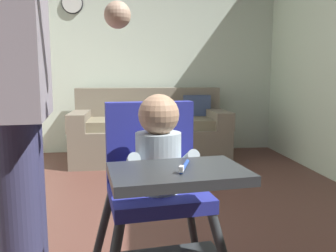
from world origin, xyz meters
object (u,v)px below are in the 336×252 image
object	(u,v)px
high_chair	(157,171)
couch	(150,132)
adult_standing	(18,94)
wall_clock	(72,3)

from	to	relation	value
high_chair	couch	bearing A→B (deg)	169.56
adult_standing	wall_clock	size ratio (longest dim) A/B	6.26
adult_standing	high_chair	bearing A→B (deg)	-0.42
high_chair	adult_standing	distance (m)	0.56
couch	high_chair	xyz separation A→B (m)	(-0.15, -2.86, 0.31)
couch	wall_clock	size ratio (longest dim) A/B	6.87
high_chair	wall_clock	distance (m)	3.65
couch	adult_standing	distance (m)	3.04
couch	wall_clock	world-z (taller)	wall_clock
high_chair	adult_standing	world-z (taller)	adult_standing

